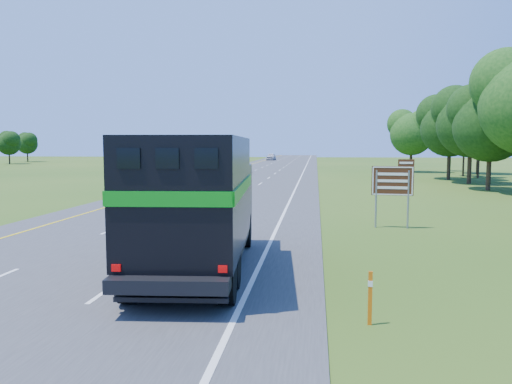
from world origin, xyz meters
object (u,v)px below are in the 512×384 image
at_px(horse_truck, 198,200).
at_px(far_car, 271,157).
at_px(white_suv, 234,166).
at_px(exit_sign, 393,184).

xyz_separation_m(horse_truck, far_car, (-7.68, 110.87, -1.27)).
relative_size(white_suv, far_car, 1.37).
distance_m(horse_truck, far_car, 111.14).
xyz_separation_m(white_suv, exit_sign, (14.48, -43.16, 1.05)).
bearing_deg(exit_sign, far_car, 104.55).
bearing_deg(horse_truck, exit_sign, 47.46).
distance_m(far_car, exit_sign, 102.98).
height_order(horse_truck, far_car, horse_truck).
distance_m(white_suv, far_car, 58.76).
bearing_deg(exit_sign, white_suv, 114.88).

